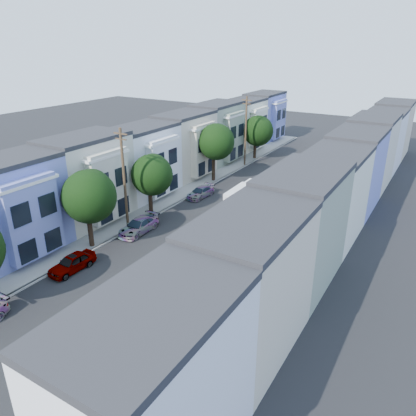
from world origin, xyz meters
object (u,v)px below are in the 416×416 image
parked_right_c (290,198)px  parked_right_d (322,170)px  fedex_truck (247,199)px  parked_right_b (194,278)px  tree_c (151,175)px  utility_pole_near (124,180)px  tree_b (89,197)px  tree_e (257,131)px  parked_right_a (137,329)px  tree_far_r (338,152)px  lead_sedan (283,182)px  tree_d (216,142)px  parked_left_b (72,263)px  motorcycle (111,359)px  utility_pole_far (246,131)px  parked_left_d (200,192)px  parked_left_c (139,226)px

parked_right_c → parked_right_d: bearing=84.5°
fedex_truck → parked_right_b: size_ratio=1.43×
tree_c → utility_pole_near: 4.06m
tree_b → fedex_truck: size_ratio=1.11×
tree_e → parked_right_a: (11.20, -41.95, -3.89)m
tree_c → tree_far_r: bearing=60.4°
tree_b → lead_sedan: tree_b is taller
tree_far_r → parked_right_b: bearing=-93.5°
tree_d → tree_far_r: 16.66m
parked_left_b → parked_right_a: (9.80, -3.50, -0.08)m
tree_d → tree_e: bearing=90.0°
fedex_truck → parked_right_d: size_ratio=1.62×
motorcycle → utility_pole_far: bearing=94.8°
parked_left_d → parked_right_b: parked_right_b is taller
tree_b → parked_right_c: 23.08m
lead_sedan → parked_left_d: 10.98m
utility_pole_near → lead_sedan: utility_pole_near is taller
tree_d → parked_right_a: tree_d is taller
fedex_truck → parked_left_c: bearing=-128.2°
lead_sedan → utility_pole_near: bearing=-104.5°
parked_left_c → parked_right_d: size_ratio=1.14×
tree_d → fedex_truck: tree_d is taller
tree_b → lead_sedan: 26.01m
utility_pole_far → tree_b: bearing=-90.0°
parked_left_c → parked_right_b: bearing=-29.0°
tree_e → fedex_truck: size_ratio=1.04×
lead_sedan → parked_right_c: size_ratio=1.17×
motorcycle → utility_pole_near: bearing=117.4°
parked_right_d → tree_d: bearing=-135.7°
parked_left_b → fedex_truck: bearing=70.4°
tree_far_r → lead_sedan: size_ratio=1.19×
utility_pole_near → tree_far_r: bearing=64.2°
utility_pole_near → fedex_truck: bearing=48.1°
tree_d → parked_right_c: (11.20, -2.14, -4.76)m
tree_e → parked_left_b: tree_e is taller
tree_e → tree_far_r: 13.54m
parked_left_b → motorcycle: bearing=-29.2°
parked_left_d → tree_d: bearing=107.0°
tree_far_r → parked_left_d: (-11.80, -15.99, -2.92)m
tree_b → parked_left_c: bearing=72.9°
fedex_truck → motorcycle: bearing=-84.2°
fedex_truck → parked_left_d: 7.40m
fedex_truck → parked_right_a: size_ratio=1.61×
tree_d → motorcycle: 34.10m
parked_right_d → parked_right_a: bearing=-88.5°
fedex_truck → parked_right_a: 21.46m
tree_c → tree_far_r: size_ratio=1.32×
utility_pole_far → parked_right_b: bearing=-70.2°
parked_left_b → parked_right_c: bearing=69.5°
parked_right_a → tree_c: bearing=128.1°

